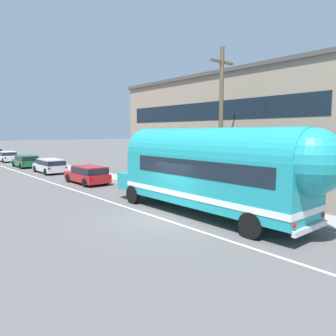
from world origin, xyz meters
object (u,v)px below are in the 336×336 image
Objects in this scene: car_third at (26,160)px; utility_pole at (221,123)px; painted_bus at (214,168)px; car_lead at (88,174)px; car_fourth at (7,156)px; car_second at (50,165)px.

utility_pole is at bearing -83.51° from car_third.
painted_bus is (-2.81, -2.02, -2.12)m from utility_pole.
utility_pole is 1.94× the size of car_lead.
painted_bus is 2.79× the size of car_lead.
utility_pole reaches higher than car_lead.
car_third and car_fourth have the same top height.
car_third is (-0.11, 27.68, -1.51)m from painted_bus.
car_third is 0.94× the size of car_fourth.
painted_bus is at bearing -89.97° from car_lead.
car_second is at bearing -90.18° from car_fourth.
car_lead is 15.03m from car_third.
car_third is at bearing 90.39° from car_lead.
painted_bus reaches higher than car_third.
car_fourth is at bearing 94.40° from utility_pole.
car_third is 8.92m from car_fourth.
utility_pole reaches higher than car_third.
car_second is 15.72m from car_fourth.
painted_bus is 20.92m from car_second.
car_fourth is (0.26, 8.91, -0.05)m from car_third.
car_lead is at bearing 90.03° from painted_bus.
car_third is at bearing -91.68° from car_fourth.
car_second is 1.05× the size of car_third.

